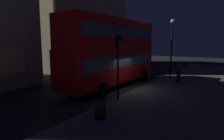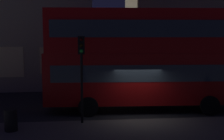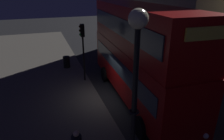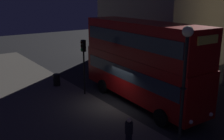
{
  "view_description": "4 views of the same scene",
  "coord_description": "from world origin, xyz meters",
  "px_view_note": "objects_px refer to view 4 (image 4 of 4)",
  "views": [
    {
      "loc": [
        -13.17,
        -7.04,
        3.79
      ],
      "look_at": [
        -1.34,
        0.6,
        1.76
      ],
      "focal_mm": 30.49,
      "sensor_mm": 36.0,
      "label": 1
    },
    {
      "loc": [
        -2.9,
        -15.28,
        4.48
      ],
      "look_at": [
        -1.28,
        1.3,
        2.39
      ],
      "focal_mm": 49.25,
      "sensor_mm": 36.0,
      "label": 2
    },
    {
      "loc": [
        10.72,
        -3.58,
        6.53
      ],
      "look_at": [
        -1.38,
        0.73,
        1.31
      ],
      "focal_mm": 32.43,
      "sensor_mm": 36.0,
      "label": 3
    },
    {
      "loc": [
        13.16,
        -9.9,
        7.18
      ],
      "look_at": [
        -1.26,
        0.48,
        2.18
      ],
      "focal_mm": 41.11,
      "sensor_mm": 36.0,
      "label": 4
    }
  ],
  "objects_px": {
    "traffic_light_near_kerb": "(83,56)",
    "litter_bin": "(57,80)",
    "double_decker_bus": "(141,59)",
    "street_lamp": "(185,70)",
    "pedestrian": "(129,133)"
  },
  "relations": [
    {
      "from": "litter_bin",
      "to": "pedestrian",
      "type": "bearing_deg",
      "value": -5.6
    },
    {
      "from": "pedestrian",
      "to": "litter_bin",
      "type": "xyz_separation_m",
      "value": [
        -10.77,
        1.06,
        -0.33
      ]
    },
    {
      "from": "double_decker_bus",
      "to": "street_lamp",
      "type": "relative_size",
      "value": 1.8
    },
    {
      "from": "pedestrian",
      "to": "double_decker_bus",
      "type": "bearing_deg",
      "value": -132.6
    },
    {
      "from": "street_lamp",
      "to": "litter_bin",
      "type": "distance_m",
      "value": 13.25
    },
    {
      "from": "double_decker_bus",
      "to": "street_lamp",
      "type": "distance_m",
      "value": 7.17
    },
    {
      "from": "double_decker_bus",
      "to": "litter_bin",
      "type": "xyz_separation_m",
      "value": [
        -6.44,
        -3.5,
        -2.56
      ]
    },
    {
      "from": "double_decker_bus",
      "to": "traffic_light_near_kerb",
      "type": "bearing_deg",
      "value": -138.83
    },
    {
      "from": "double_decker_bus",
      "to": "litter_bin",
      "type": "height_order",
      "value": "double_decker_bus"
    },
    {
      "from": "pedestrian",
      "to": "street_lamp",
      "type": "bearing_deg",
      "value": 127.67
    },
    {
      "from": "double_decker_bus",
      "to": "street_lamp",
      "type": "bearing_deg",
      "value": -24.57
    },
    {
      "from": "traffic_light_near_kerb",
      "to": "litter_bin",
      "type": "distance_m",
      "value": 4.09
    },
    {
      "from": "street_lamp",
      "to": "litter_bin",
      "type": "relative_size",
      "value": 6.17
    },
    {
      "from": "traffic_light_near_kerb",
      "to": "street_lamp",
      "type": "height_order",
      "value": "street_lamp"
    },
    {
      "from": "street_lamp",
      "to": "pedestrian",
      "type": "distance_m",
      "value": 4.1
    }
  ]
}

